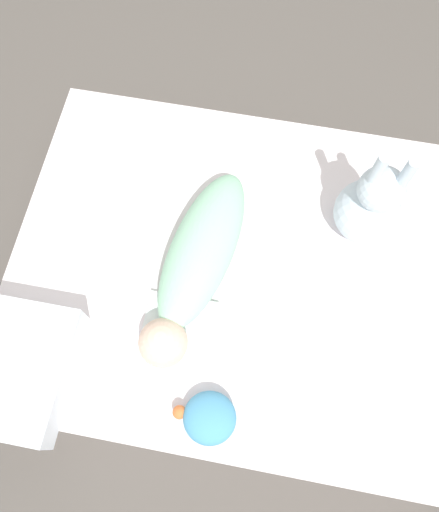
# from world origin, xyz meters

# --- Properties ---
(ground_plane) EXTENTS (12.00, 12.00, 0.00)m
(ground_plane) POSITION_xyz_m (0.00, 0.00, 0.00)
(ground_plane) COLOR #514C47
(bed_mattress) EXTENTS (1.35, 1.09, 0.22)m
(bed_mattress) POSITION_xyz_m (0.00, 0.00, 0.11)
(bed_mattress) COLOR white
(bed_mattress) RESTS_ON ground_plane
(burp_cloth) EXTENTS (0.20, 0.21, 0.02)m
(burp_cloth) POSITION_xyz_m (0.13, 0.23, 0.23)
(burp_cloth) COLOR white
(burp_cloth) RESTS_ON bed_mattress
(swaddled_baby) EXTENTS (0.27, 0.62, 0.14)m
(swaddled_baby) POSITION_xyz_m (0.11, 0.03, 0.29)
(swaddled_baby) COLOR #99D6B2
(swaddled_baby) RESTS_ON bed_mattress
(pillow) EXTENTS (0.30, 0.36, 0.11)m
(pillow) POSITION_xyz_m (0.53, 0.41, 0.27)
(pillow) COLOR white
(pillow) RESTS_ON bed_mattress
(bunny_plush) EXTENTS (0.19, 0.19, 0.38)m
(bunny_plush) POSITION_xyz_m (-0.35, -0.20, 0.35)
(bunny_plush) COLOR silver
(bunny_plush) RESTS_ON bed_mattress
(turtle_plush) EXTENTS (0.17, 0.14, 0.07)m
(turtle_plush) POSITION_xyz_m (-0.00, 0.44, 0.25)
(turtle_plush) COLOR #4C99C6
(turtle_plush) RESTS_ON bed_mattress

